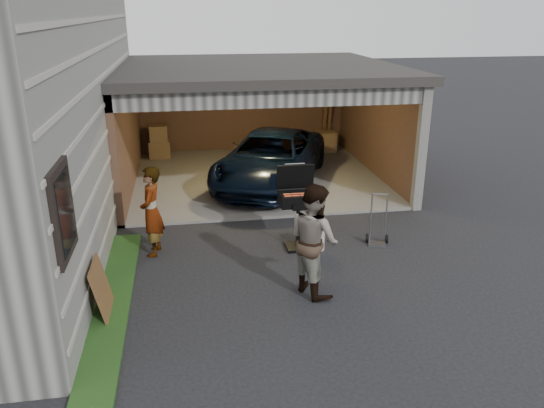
{
  "coord_description": "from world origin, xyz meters",
  "views": [
    {
      "loc": [
        -1.04,
        -6.74,
        4.18
      ],
      "look_at": [
        0.31,
        1.33,
        1.15
      ],
      "focal_mm": 35.0,
      "sensor_mm": 36.0,
      "label": 1
    }
  ],
  "objects_px": {
    "woman": "(152,212)",
    "propane_tank": "(316,237)",
    "plywood_panel": "(102,290)",
    "man": "(314,239)",
    "bbq_grill": "(298,201)",
    "minivan": "(271,161)",
    "hand_truck": "(377,234)"
  },
  "relations": [
    {
      "from": "woman",
      "to": "bbq_grill",
      "type": "height_order",
      "value": "woman"
    },
    {
      "from": "hand_truck",
      "to": "woman",
      "type": "bearing_deg",
      "value": -166.8
    },
    {
      "from": "minivan",
      "to": "propane_tank",
      "type": "height_order",
      "value": "minivan"
    },
    {
      "from": "minivan",
      "to": "bbq_grill",
      "type": "distance_m",
      "value": 3.72
    },
    {
      "from": "woman",
      "to": "propane_tank",
      "type": "distance_m",
      "value": 3.0
    },
    {
      "from": "plywood_panel",
      "to": "propane_tank",
      "type": "bearing_deg",
      "value": 25.25
    },
    {
      "from": "woman",
      "to": "plywood_panel",
      "type": "height_order",
      "value": "woman"
    },
    {
      "from": "plywood_panel",
      "to": "hand_truck",
      "type": "height_order",
      "value": "hand_truck"
    },
    {
      "from": "minivan",
      "to": "man",
      "type": "height_order",
      "value": "man"
    },
    {
      "from": "woman",
      "to": "hand_truck",
      "type": "bearing_deg",
      "value": 94.69
    },
    {
      "from": "woman",
      "to": "hand_truck",
      "type": "height_order",
      "value": "woman"
    },
    {
      "from": "man",
      "to": "plywood_panel",
      "type": "relative_size",
      "value": 2.11
    },
    {
      "from": "minivan",
      "to": "plywood_panel",
      "type": "distance_m",
      "value": 6.47
    },
    {
      "from": "bbq_grill",
      "to": "plywood_panel",
      "type": "distance_m",
      "value": 3.75
    },
    {
      "from": "bbq_grill",
      "to": "hand_truck",
      "type": "relative_size",
      "value": 1.53
    },
    {
      "from": "minivan",
      "to": "bbq_grill",
      "type": "relative_size",
      "value": 2.99
    },
    {
      "from": "bbq_grill",
      "to": "propane_tank",
      "type": "height_order",
      "value": "bbq_grill"
    },
    {
      "from": "woman",
      "to": "propane_tank",
      "type": "xyz_separation_m",
      "value": [
        2.93,
        -0.3,
        -0.58
      ]
    },
    {
      "from": "man",
      "to": "bbq_grill",
      "type": "xyz_separation_m",
      "value": [
        0.1,
        1.63,
        0.02
      ]
    },
    {
      "from": "man",
      "to": "propane_tank",
      "type": "height_order",
      "value": "man"
    },
    {
      "from": "woman",
      "to": "hand_truck",
      "type": "relative_size",
      "value": 1.63
    },
    {
      "from": "minivan",
      "to": "bbq_grill",
      "type": "bearing_deg",
      "value": -68.4
    },
    {
      "from": "woman",
      "to": "bbq_grill",
      "type": "bearing_deg",
      "value": 94.7
    },
    {
      "from": "bbq_grill",
      "to": "propane_tank",
      "type": "distance_m",
      "value": 0.76
    },
    {
      "from": "plywood_panel",
      "to": "hand_truck",
      "type": "xyz_separation_m",
      "value": [
        4.76,
        1.72,
        -0.22
      ]
    },
    {
      "from": "woman",
      "to": "propane_tank",
      "type": "bearing_deg",
      "value": 92.46
    },
    {
      "from": "woman",
      "to": "propane_tank",
      "type": "height_order",
      "value": "woman"
    },
    {
      "from": "minivan",
      "to": "hand_truck",
      "type": "height_order",
      "value": "minivan"
    },
    {
      "from": "plywood_panel",
      "to": "man",
      "type": "bearing_deg",
      "value": 3.49
    },
    {
      "from": "man",
      "to": "hand_truck",
      "type": "bearing_deg",
      "value": -68.4
    },
    {
      "from": "propane_tank",
      "to": "hand_truck",
      "type": "height_order",
      "value": "hand_truck"
    },
    {
      "from": "man",
      "to": "propane_tank",
      "type": "xyz_separation_m",
      "value": [
        0.43,
        1.49,
        -0.65
      ]
    }
  ]
}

